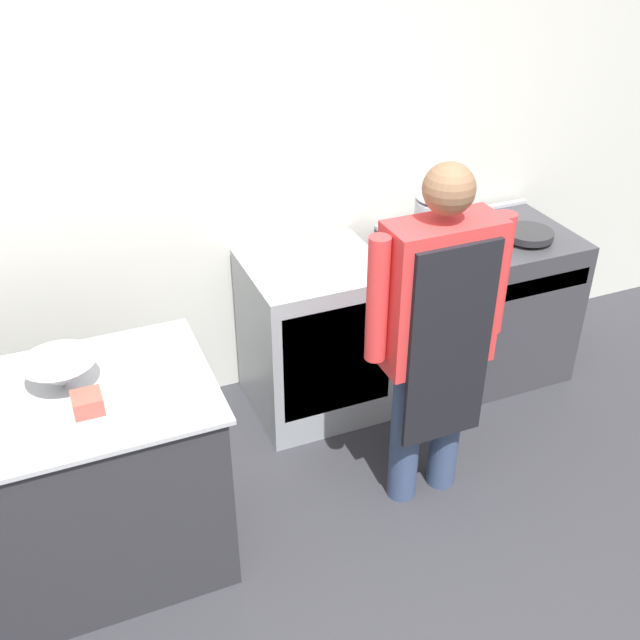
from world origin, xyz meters
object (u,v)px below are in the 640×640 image
at_px(plastic_tub, 88,403).
at_px(saute_pan, 529,234).
at_px(person_cook, 437,324).
at_px(stock_pot, 439,213).
at_px(mixing_bowl, 61,373).
at_px(fridge_unit, 315,337).
at_px(stove, 476,306).

height_order(plastic_tub, saute_pan, plastic_tub).
bearing_deg(person_cook, plastic_tub, 178.33).
bearing_deg(stock_pot, plastic_tub, -156.51).
height_order(mixing_bowl, plastic_tub, mixing_bowl).
distance_m(fridge_unit, plastic_tub, 1.54).
height_order(stock_pot, saute_pan, stock_pot).
distance_m(stove, fridge_unit, 0.99).
xyz_separation_m(stove, mixing_bowl, (-2.28, -0.55, 0.52)).
bearing_deg(stock_pot, stove, -28.21).
distance_m(stove, saute_pan, 0.53).
bearing_deg(mixing_bowl, person_cook, -8.82).
bearing_deg(stove, mixing_bowl, -166.49).
bearing_deg(saute_pan, person_cook, -145.26).
height_order(fridge_unit, stock_pot, stock_pot).
relative_size(stove, saute_pan, 3.77).
xyz_separation_m(stove, fridge_unit, (-0.99, 0.05, 0.00)).
height_order(person_cook, saute_pan, person_cook).
distance_m(stove, person_cook, 1.21).
height_order(stove, saute_pan, saute_pan).
bearing_deg(saute_pan, plastic_tub, -165.50).
xyz_separation_m(mixing_bowl, stock_pot, (2.06, 0.67, 0.05)).
xyz_separation_m(fridge_unit, mixing_bowl, (-1.30, -0.60, 0.51)).
height_order(stove, stock_pot, stock_pot).
xyz_separation_m(person_cook, stock_pot, (0.53, 0.91, 0.06)).
bearing_deg(fridge_unit, stove, -2.80).
bearing_deg(stove, plastic_tub, -161.45).
xyz_separation_m(plastic_tub, stock_pot, (1.99, 0.86, 0.08)).
bearing_deg(stock_pot, fridge_unit, -174.53).
relative_size(person_cook, mixing_bowl, 5.71).
height_order(fridge_unit, person_cook, person_cook).
xyz_separation_m(fridge_unit, plastic_tub, (-1.23, -0.79, 0.49)).
relative_size(stove, plastic_tub, 9.16).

